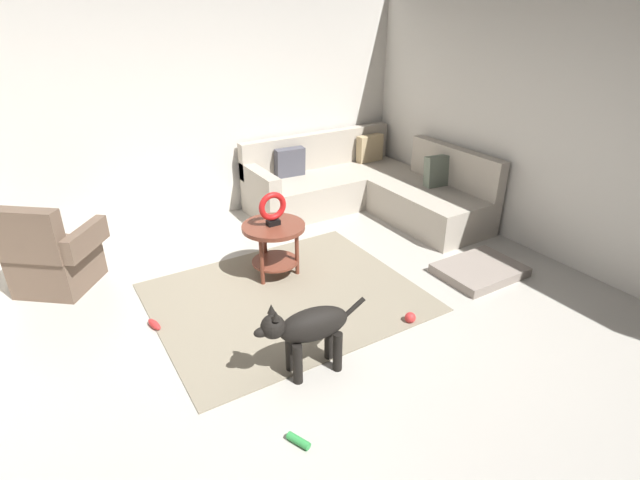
# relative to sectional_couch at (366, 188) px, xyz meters

# --- Properties ---
(ground_plane) EXTENTS (6.00, 6.00, 0.10)m
(ground_plane) POSITION_rel_sectional_couch_xyz_m (-1.99, -2.01, -0.34)
(ground_plane) COLOR #B7B2A8
(wall_back) EXTENTS (6.00, 0.12, 2.70)m
(wall_back) POSITION_rel_sectional_couch_xyz_m (-1.99, 0.93, 1.06)
(wall_back) COLOR silver
(wall_back) RESTS_ON ground_plane
(wall_right) EXTENTS (0.12, 6.00, 2.70)m
(wall_right) POSITION_rel_sectional_couch_xyz_m (0.95, -2.01, 1.06)
(wall_right) COLOR silver
(wall_right) RESTS_ON ground_plane
(area_rug) EXTENTS (2.30, 1.90, 0.01)m
(area_rug) POSITION_rel_sectional_couch_xyz_m (-1.84, -1.31, -0.29)
(area_rug) COLOR gray
(area_rug) RESTS_ON ground_plane
(sectional_couch) EXTENTS (2.20, 2.25, 0.88)m
(sectional_couch) POSITION_rel_sectional_couch_xyz_m (0.00, 0.00, 0.00)
(sectional_couch) COLOR #B2A899
(sectional_couch) RESTS_ON ground_plane
(armchair) EXTENTS (1.00, 0.97, 0.88)m
(armchair) POSITION_rel_sectional_couch_xyz_m (-3.59, -0.05, 0.03)
(armchair) COLOR brown
(armchair) RESTS_ON ground_plane
(side_table) EXTENTS (0.60, 0.60, 0.54)m
(side_table) POSITION_rel_sectional_couch_xyz_m (-1.74, -0.89, 0.12)
(side_table) COLOR brown
(side_table) RESTS_ON ground_plane
(torus_sculpture) EXTENTS (0.28, 0.08, 0.33)m
(torus_sculpture) POSITION_rel_sectional_couch_xyz_m (-1.74, -0.89, 0.42)
(torus_sculpture) COLOR black
(torus_sculpture) RESTS_ON side_table
(dog_bed_mat) EXTENTS (0.80, 0.60, 0.09)m
(dog_bed_mat) POSITION_rel_sectional_couch_xyz_m (-0.01, -1.93, -0.25)
(dog_bed_mat) COLOR gray
(dog_bed_mat) RESTS_ON ground_plane
(dog) EXTENTS (0.85, 0.27, 0.63)m
(dog) POSITION_rel_sectional_couch_xyz_m (-2.16, -2.27, 0.09)
(dog) COLOR black
(dog) RESTS_ON ground_plane
(dog_toy_ball) EXTENTS (0.09, 0.09, 0.09)m
(dog_toy_ball) POSITION_rel_sectional_couch_xyz_m (-1.13, -2.20, -0.25)
(dog_toy_ball) COLOR red
(dog_toy_ball) RESTS_ON ground_plane
(dog_toy_rope) EXTENTS (0.11, 0.16, 0.05)m
(dog_toy_rope) POSITION_rel_sectional_couch_xyz_m (-2.55, -2.81, -0.27)
(dog_toy_rope) COLOR green
(dog_toy_rope) RESTS_ON ground_plane
(dog_toy_bone) EXTENTS (0.10, 0.19, 0.06)m
(dog_toy_bone) POSITION_rel_sectional_couch_xyz_m (-2.99, -1.15, -0.26)
(dog_toy_bone) COLOR red
(dog_toy_bone) RESTS_ON ground_plane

